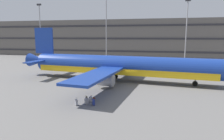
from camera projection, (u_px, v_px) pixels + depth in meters
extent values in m
plane|color=slate|center=(132.00, 82.00, 39.75)|extent=(600.00, 600.00, 0.00)
cube|color=#605B56|center=(148.00, 38.00, 90.77)|extent=(167.58, 16.99, 15.74)
cube|color=#2D2D33|center=(147.00, 52.00, 83.36)|extent=(165.90, 0.24, 0.70)
cube|color=#2D2D33|center=(147.00, 39.00, 82.51)|extent=(165.90, 0.24, 0.70)
cube|color=#2D2D33|center=(148.00, 25.00, 81.65)|extent=(165.90, 0.24, 0.70)
cylinder|color=navy|center=(120.00, 65.00, 40.82)|extent=(37.05, 7.61, 3.78)
cube|color=yellow|center=(120.00, 70.00, 40.99)|extent=(35.58, 7.38, 1.21)
cone|color=navy|center=(38.00, 60.00, 47.09)|extent=(4.83, 3.48, 3.02)
cube|color=navy|center=(44.00, 41.00, 45.75)|extent=(4.55, 0.83, 5.67)
cube|color=navy|center=(56.00, 58.00, 49.67)|extent=(2.38, 5.83, 0.20)
cube|color=navy|center=(36.00, 61.00, 42.97)|extent=(2.38, 5.83, 0.20)
cube|color=navy|center=(128.00, 61.00, 50.17)|extent=(5.99, 15.86, 0.36)
cube|color=navy|center=(97.00, 75.00, 32.20)|extent=(5.99, 15.86, 0.36)
cylinder|color=#9E9EA3|center=(127.00, 68.00, 47.63)|extent=(2.90, 2.35, 2.08)
cylinder|color=#9E9EA3|center=(106.00, 80.00, 34.86)|extent=(2.90, 2.35, 2.08)
cylinder|color=black|center=(195.00, 84.00, 36.78)|extent=(0.93, 0.44, 0.90)
cylinder|color=slate|center=(195.00, 80.00, 36.68)|extent=(0.20, 0.20, 1.24)
cylinder|color=black|center=(116.00, 76.00, 43.23)|extent=(0.93, 0.44, 0.90)
cylinder|color=slate|center=(116.00, 74.00, 43.13)|extent=(0.20, 0.20, 1.24)
cylinder|color=black|center=(111.00, 79.00, 40.23)|extent=(0.93, 0.44, 0.90)
cylinder|color=slate|center=(111.00, 76.00, 40.13)|extent=(0.20, 0.20, 1.24)
cylinder|color=gray|center=(41.00, 32.00, 84.78)|extent=(0.36, 0.36, 21.12)
cube|color=#333338|center=(39.00, 5.00, 82.99)|extent=(1.80, 0.50, 0.70)
cylinder|color=gray|center=(106.00, 26.00, 78.20)|extent=(0.36, 0.36, 25.68)
cylinder|color=gray|center=(186.00, 32.00, 72.18)|extent=(0.36, 0.36, 20.72)
cube|color=#333338|center=(188.00, 0.00, 70.43)|extent=(1.80, 0.50, 0.70)
cube|color=gray|center=(76.00, 102.00, 26.47)|extent=(0.52, 0.53, 0.72)
cylinder|color=#333338|center=(77.00, 99.00, 26.33)|extent=(0.02, 0.02, 0.21)
cylinder|color=#333338|center=(76.00, 98.00, 26.55)|extent=(0.02, 0.02, 0.21)
cube|color=black|center=(77.00, 98.00, 26.42)|extent=(0.20, 0.21, 0.02)
cylinder|color=black|center=(76.00, 106.00, 26.32)|extent=(0.05, 0.05, 0.05)
cylinder|color=black|center=(75.00, 105.00, 26.65)|extent=(0.05, 0.05, 0.05)
cylinder|color=black|center=(78.00, 105.00, 26.43)|extent=(0.05, 0.05, 0.05)
cylinder|color=black|center=(77.00, 105.00, 26.75)|extent=(0.05, 0.05, 0.05)
cube|color=navy|center=(93.00, 102.00, 26.49)|extent=(0.47, 0.53, 0.76)
cylinder|color=#333338|center=(94.00, 99.00, 26.32)|extent=(0.02, 0.02, 0.20)
cylinder|color=#333338|center=(94.00, 98.00, 26.56)|extent=(0.02, 0.02, 0.20)
cube|color=black|center=(94.00, 98.00, 26.43)|extent=(0.16, 0.23, 0.02)
cylinder|color=black|center=(93.00, 106.00, 26.35)|extent=(0.05, 0.04, 0.05)
cylinder|color=black|center=(92.00, 105.00, 26.70)|extent=(0.05, 0.04, 0.05)
cylinder|color=black|center=(95.00, 105.00, 26.42)|extent=(0.05, 0.04, 0.05)
cylinder|color=black|center=(94.00, 105.00, 26.77)|extent=(0.05, 0.04, 0.05)
cube|color=gray|center=(91.00, 99.00, 27.79)|extent=(0.37, 0.49, 0.70)
cylinder|color=#333338|center=(91.00, 96.00, 27.57)|extent=(0.02, 0.02, 0.17)
cylinder|color=#333338|center=(92.00, 96.00, 27.78)|extent=(0.02, 0.02, 0.17)
cube|color=black|center=(91.00, 96.00, 27.66)|extent=(0.08, 0.24, 0.02)
cylinder|color=black|center=(89.00, 102.00, 27.75)|extent=(0.05, 0.03, 0.05)
cylinder|color=black|center=(91.00, 101.00, 28.05)|extent=(0.05, 0.03, 0.05)
cylinder|color=black|center=(91.00, 102.00, 27.65)|extent=(0.05, 0.03, 0.05)
cylinder|color=black|center=(92.00, 102.00, 27.95)|extent=(0.05, 0.03, 0.05)
cube|color=gray|center=(87.00, 101.00, 26.86)|extent=(0.52, 0.52, 0.76)
cylinder|color=#333338|center=(86.00, 98.00, 26.65)|extent=(0.02, 0.02, 0.20)
cylinder|color=#333338|center=(88.00, 98.00, 26.79)|extent=(0.02, 0.02, 0.20)
cube|color=black|center=(87.00, 97.00, 26.70)|extent=(0.20, 0.20, 0.02)
cylinder|color=black|center=(85.00, 104.00, 26.91)|extent=(0.05, 0.05, 0.05)
cylinder|color=black|center=(88.00, 104.00, 27.11)|extent=(0.05, 0.05, 0.05)
cylinder|color=black|center=(86.00, 105.00, 26.74)|extent=(0.05, 0.05, 0.05)
cylinder|color=black|center=(88.00, 104.00, 26.94)|extent=(0.05, 0.05, 0.05)
ellipsoid|color=#592619|center=(94.00, 99.00, 28.58)|extent=(0.40, 0.29, 0.51)
ellipsoid|color=#592619|center=(94.00, 99.00, 28.50)|extent=(0.27, 0.15, 0.23)
torus|color=black|center=(94.00, 97.00, 28.56)|extent=(0.08, 0.03, 0.08)
cube|color=black|center=(95.00, 98.00, 28.67)|extent=(0.04, 0.03, 0.43)
cube|color=black|center=(93.00, 98.00, 28.66)|extent=(0.04, 0.03, 0.43)
ellipsoid|color=gray|center=(86.00, 97.00, 29.16)|extent=(0.36, 0.32, 0.48)
ellipsoid|color=gray|center=(87.00, 98.00, 29.27)|extent=(0.24, 0.16, 0.22)
torus|color=black|center=(86.00, 96.00, 29.08)|extent=(0.08, 0.03, 0.08)
cube|color=black|center=(86.00, 98.00, 29.10)|extent=(0.04, 0.03, 0.41)
cube|color=black|center=(87.00, 98.00, 29.02)|extent=(0.04, 0.03, 0.41)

